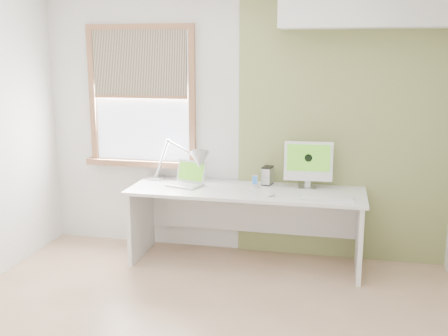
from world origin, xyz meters
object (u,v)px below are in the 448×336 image
(laptop, at_px, (187,179))
(external_drive, at_px, (268,176))
(desk_lamp, at_px, (191,162))
(imac, at_px, (308,162))
(desk, at_px, (247,208))

(laptop, distance_m, external_drive, 0.78)
(desk_lamp, bearing_deg, imac, 3.69)
(laptop, xyz_separation_m, external_drive, (0.75, 0.18, 0.03))
(imac, bearing_deg, desk_lamp, -176.31)
(desk_lamp, distance_m, imac, 1.13)
(desk, height_order, external_drive, external_drive)
(desk, height_order, imac, imac)
(desk_lamp, relative_size, imac, 1.58)
(desk, xyz_separation_m, imac, (0.56, 0.13, 0.44))
(external_drive, bearing_deg, imac, -7.30)
(desk, relative_size, external_drive, 12.30)
(desk, relative_size, desk_lamp, 3.07)
(desk, bearing_deg, imac, 12.63)
(desk_lamp, height_order, imac, imac)
(desk, bearing_deg, external_drive, 45.82)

